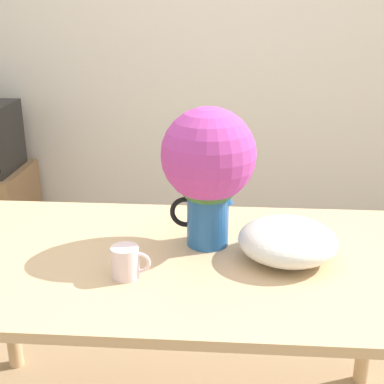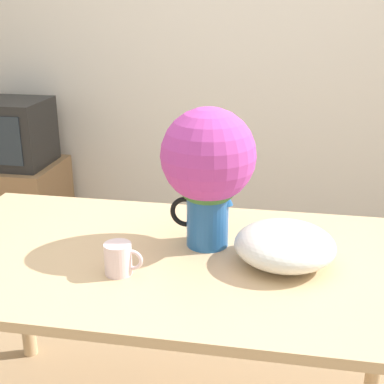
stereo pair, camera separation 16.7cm
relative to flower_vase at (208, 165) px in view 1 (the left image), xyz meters
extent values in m
cube|color=silver|center=(-0.03, 1.86, 0.31)|extent=(8.00, 0.05, 2.60)
cube|color=tan|center=(-0.10, -0.10, -0.28)|extent=(1.56, 0.85, 0.03)
cylinder|color=tan|center=(-0.82, 0.27, -0.64)|extent=(0.06, 0.06, 0.70)
cylinder|color=tan|center=(0.62, 0.27, -0.64)|extent=(0.06, 0.06, 0.70)
cylinder|color=#235B9E|center=(0.00, 0.00, -0.17)|extent=(0.13, 0.13, 0.20)
cone|color=#235B9E|center=(0.06, 0.00, -0.10)|extent=(0.05, 0.05, 0.05)
torus|color=black|center=(-0.07, 0.00, -0.16)|extent=(0.10, 0.02, 0.10)
sphere|color=#3D7033|center=(0.00, 0.00, -0.02)|extent=(0.22, 0.22, 0.22)
sphere|color=#B23D99|center=(0.00, 0.00, 0.03)|extent=(0.29, 0.29, 0.29)
cylinder|color=silver|center=(-0.22, -0.24, -0.22)|extent=(0.08, 0.08, 0.09)
torus|color=silver|center=(-0.18, -0.24, -0.22)|extent=(0.06, 0.01, 0.06)
ellipsoid|color=silver|center=(0.24, -0.09, -0.21)|extent=(0.30, 0.30, 0.12)
camera|label=1|loc=(0.06, -1.56, 0.48)|focal=50.00mm
camera|label=2|loc=(0.23, -1.54, 0.48)|focal=50.00mm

